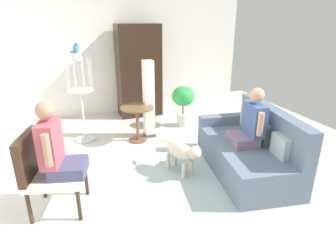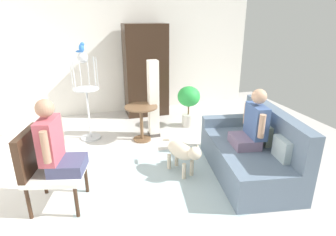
% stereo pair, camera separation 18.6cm
% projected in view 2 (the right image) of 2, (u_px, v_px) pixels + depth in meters
% --- Properties ---
extents(ground_plane, '(7.73, 7.73, 0.00)m').
position_uv_depth(ground_plane, '(163.00, 182.00, 3.89)').
color(ground_plane, beige).
extents(back_wall, '(6.10, 0.12, 2.66)m').
position_uv_depth(back_wall, '(123.00, 54.00, 6.38)').
color(back_wall, silver).
rests_on(back_wall, ground).
extents(area_rug, '(2.43, 1.87, 0.01)m').
position_uv_depth(area_rug, '(166.00, 182.00, 3.89)').
color(area_rug, '#9EB2B7').
rests_on(area_rug, ground).
extents(couch, '(1.19, 1.85, 0.94)m').
position_uv_depth(couch, '(252.00, 152.00, 4.02)').
color(couch, slate).
rests_on(couch, ground).
extents(armchair, '(0.75, 0.72, 0.97)m').
position_uv_depth(armchair, '(44.00, 164.00, 3.24)').
color(armchair, '#382316').
rests_on(armchair, ground).
extents(person_on_couch, '(0.47, 0.57, 0.81)m').
position_uv_depth(person_on_couch, '(253.00, 124.00, 3.83)').
color(person_on_couch, slate).
extents(person_on_armchair, '(0.53, 0.54, 0.87)m').
position_uv_depth(person_on_armchair, '(55.00, 144.00, 3.16)').
color(person_on_armchair, '#424467').
extents(round_end_table, '(0.58, 0.58, 0.65)m').
position_uv_depth(round_end_table, '(141.00, 117.00, 5.04)').
color(round_end_table, brown).
rests_on(round_end_table, ground).
extents(dog, '(0.40, 0.77, 0.55)m').
position_uv_depth(dog, '(183.00, 152.00, 3.97)').
color(dog, beige).
rests_on(dog, ground).
extents(bird_cage_stand, '(0.45, 0.45, 1.58)m').
position_uv_depth(bird_cage_stand, '(86.00, 92.00, 4.95)').
color(bird_cage_stand, silver).
rests_on(bird_cage_stand, ground).
extents(parrot, '(0.17, 0.10, 0.17)m').
position_uv_depth(parrot, '(81.00, 48.00, 4.68)').
color(parrot, blue).
rests_on(parrot, bird_cage_stand).
extents(potted_plant, '(0.45, 0.45, 0.84)m').
position_uv_depth(potted_plant, '(189.00, 100.00, 5.65)').
color(potted_plant, beige).
rests_on(potted_plant, ground).
extents(column_lamp, '(0.20, 0.20, 1.43)m').
position_uv_depth(column_lamp, '(153.00, 100.00, 5.13)').
color(column_lamp, '#4C4742').
rests_on(column_lamp, ground).
extents(armoire_cabinet, '(0.92, 0.56, 2.00)m').
position_uv_depth(armoire_cabinet, '(146.00, 71.00, 6.24)').
color(armoire_cabinet, black).
rests_on(armoire_cabinet, ground).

